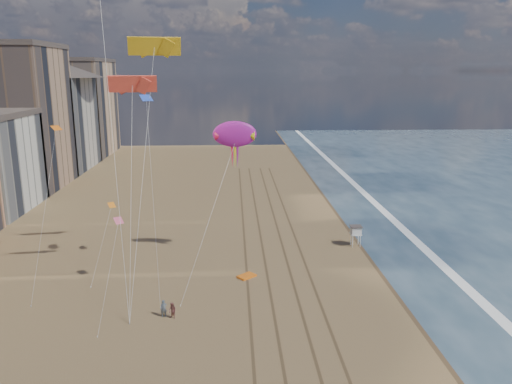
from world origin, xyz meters
TOP-DOWN VIEW (x-y plane):
  - wet_sand at (19.00, 40.00)m, footprint 260.00×260.00m
  - foam at (23.20, 40.00)m, footprint 260.00×260.00m
  - tracks at (2.55, 30.00)m, footprint 7.68×120.00m
  - buildings at (-45.73, 65.59)m, footprint 34.72×131.35m
  - lifeguard_stand at (14.07, 32.92)m, footprint 1.58×1.58m
  - grounded_kite at (-1.25, 22.86)m, footprint 2.44×2.36m
  - show_kite at (-2.47, 28.37)m, footprint 5.35×6.88m
  - kite_flyer_a at (-9.64, 13.54)m, footprint 0.73×0.58m
  - kite_flyer_b at (-8.74, 13.10)m, footprint 1.02×0.99m
  - parafoils at (-13.53, 23.99)m, footprint 10.66×7.86m
  - small_kites at (-16.74, 25.59)m, footprint 13.17×10.46m

SIDE VIEW (x-z plane):
  - wet_sand at x=19.00m, z-range 0.00..0.00m
  - foam at x=23.20m, z-range 0.00..0.00m
  - tracks at x=2.55m, z-range 0.00..0.01m
  - grounded_kite at x=-1.25m, z-range 0.00..0.24m
  - kite_flyer_b at x=-8.74m, z-range 0.00..1.66m
  - kite_flyer_a at x=-9.64m, z-range 0.00..1.75m
  - lifeguard_stand at x=14.07m, z-range 0.77..3.63m
  - buildings at x=-45.73m, z-range -0.95..28.05m
  - small_kites at x=-16.74m, z-range 7.47..21.80m
  - show_kite at x=-2.47m, z-range 5.83..26.32m
  - parafoils at x=-13.53m, z-range 21.36..34.23m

